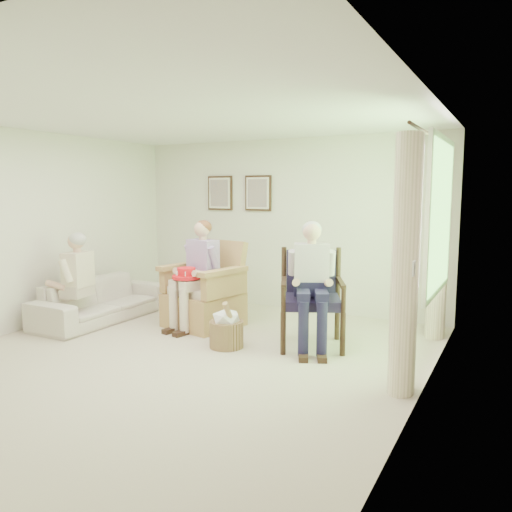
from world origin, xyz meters
name	(u,v)px	position (x,y,z in m)	size (l,w,h in m)	color
floor	(178,359)	(0.00, 0.00, 0.00)	(5.50, 5.50, 0.00)	#C4B29D
back_wall	(285,225)	(0.00, 2.75, 1.30)	(5.00, 0.04, 2.60)	silver
left_wall	(19,231)	(-2.50, 0.00, 1.30)	(0.04, 5.50, 2.60)	silver
right_wall	(422,253)	(2.50, 0.00, 1.30)	(0.04, 5.50, 2.60)	silver
ceiling	(173,113)	(0.00, 0.00, 2.60)	(5.00, 5.50, 0.02)	white
window	(440,213)	(2.46, 1.20, 1.58)	(0.13, 2.50, 1.63)	#2D6B23
curtain_left	(405,266)	(2.33, 0.22, 1.15)	(0.34, 0.34, 2.30)	#F9E7C2
curtain_right	(439,245)	(2.33, 2.18, 1.15)	(0.34, 0.34, 2.30)	#F9E7C2
framed_print_left	(220,193)	(-1.15, 2.71, 1.78)	(0.45, 0.05, 0.55)	#382114
framed_print_right	(258,193)	(-0.45, 2.71, 1.78)	(0.45, 0.05, 0.55)	#382114
wicker_armchair	(205,299)	(-0.50, 1.29, 0.36)	(0.89, 0.89, 1.14)	tan
wood_armchair	(315,294)	(1.12, 1.18, 0.61)	(0.72, 0.67, 1.10)	black
sofa	(101,300)	(-1.95, 0.83, 0.29)	(0.77, 1.97, 0.58)	beige
person_wicker	(198,266)	(-0.50, 1.14, 0.83)	(0.40, 0.63, 1.40)	beige
person_dark	(309,275)	(1.12, 1.00, 0.86)	(0.40, 0.63, 1.44)	#1D1A3A
person_sofa	(73,276)	(-1.95, 0.35, 0.70)	(0.42, 0.62, 1.24)	#C3B19D
red_hat	(186,274)	(-0.56, 0.94, 0.75)	(0.37, 0.37, 0.14)	red
hatbox	(227,328)	(0.25, 0.60, 0.23)	(0.52, 0.52, 0.58)	tan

